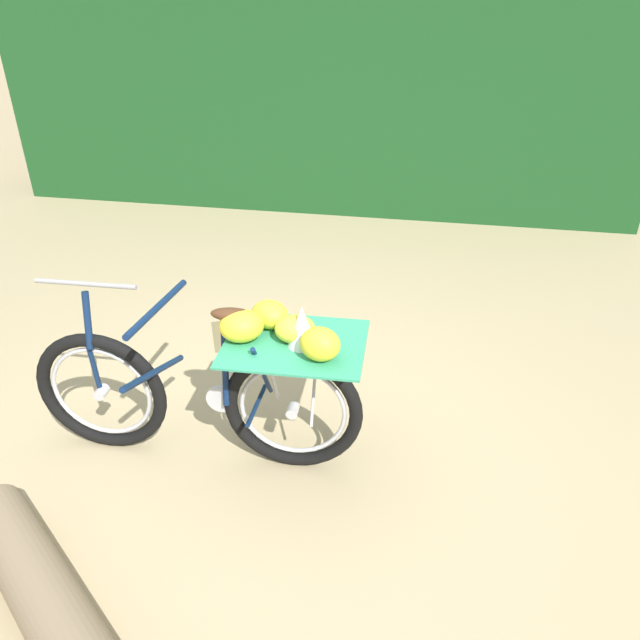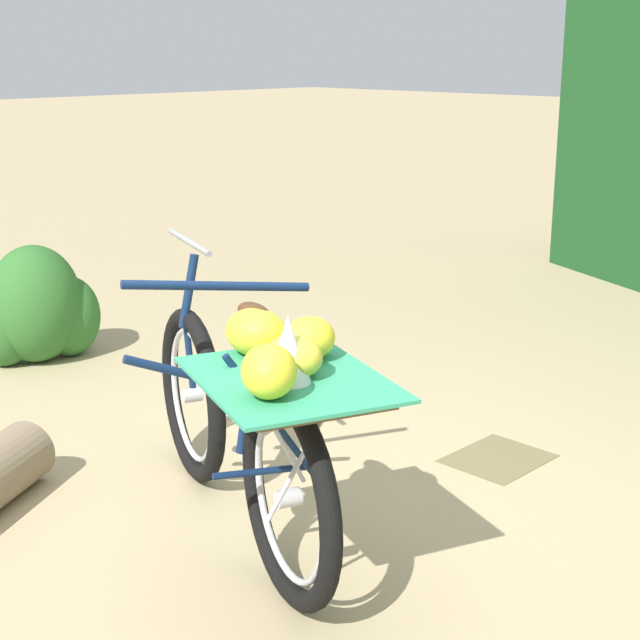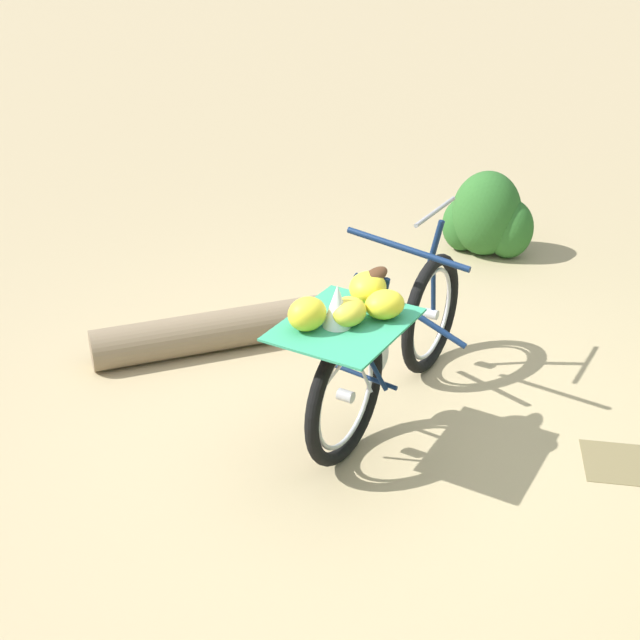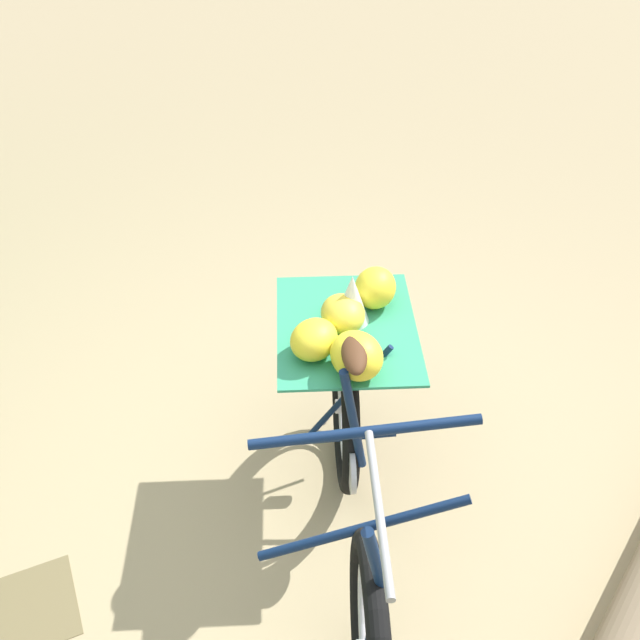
% 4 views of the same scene
% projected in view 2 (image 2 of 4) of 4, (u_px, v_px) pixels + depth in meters
% --- Properties ---
extents(ground_plane, '(60.00, 60.00, 0.00)m').
position_uv_depth(ground_plane, '(292.00, 553.00, 3.51)').
color(ground_plane, tan).
extents(bicycle, '(0.98, 1.77, 1.03)m').
position_uv_depth(bicycle, '(245.00, 417.00, 3.42)').
color(bicycle, black).
rests_on(bicycle, ground_plane).
extents(shrub_cluster, '(0.72, 0.49, 0.68)m').
position_uv_depth(shrub_cluster, '(37.00, 310.00, 5.59)').
color(shrub_cluster, '#2D6628').
rests_on(shrub_cluster, ground_plane).
extents(leaf_litter_patch, '(0.44, 0.36, 0.01)m').
position_uv_depth(leaf_litter_patch, '(498.00, 458.00, 4.31)').
color(leaf_litter_patch, olive).
rests_on(leaf_litter_patch, ground_plane).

